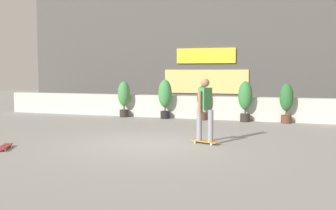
% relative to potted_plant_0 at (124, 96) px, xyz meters
% --- Properties ---
extents(ground_plane, '(48.00, 48.00, 0.00)m').
position_rel_potted_plant_0_xyz_m(ground_plane, '(3.30, -5.55, -0.85)').
color(ground_plane, gray).
extents(planter_wall, '(18.00, 0.40, 0.90)m').
position_rel_potted_plant_0_xyz_m(planter_wall, '(3.30, 0.45, -0.40)').
color(planter_wall, beige).
rests_on(planter_wall, ground).
extents(building_backdrop, '(20.00, 2.08, 6.50)m').
position_rel_potted_plant_0_xyz_m(building_backdrop, '(3.30, 4.45, 2.39)').
color(building_backdrop, '#4C4947').
rests_on(building_backdrop, ground).
extents(potted_plant_0, '(0.50, 0.50, 1.47)m').
position_rel_potted_plant_0_xyz_m(potted_plant_0, '(0.00, 0.00, 0.00)').
color(potted_plant_0, '#2D2823').
rests_on(potted_plant_0, ground).
extents(potted_plant_1, '(0.54, 0.54, 1.55)m').
position_rel_potted_plant_0_xyz_m(potted_plant_1, '(1.79, 0.00, 0.05)').
color(potted_plant_1, black).
rests_on(potted_plant_1, ground).
extents(potted_plant_2, '(0.43, 0.43, 1.34)m').
position_rel_potted_plant_0_xyz_m(potted_plant_2, '(3.32, 0.00, -0.10)').
color(potted_plant_2, brown).
rests_on(potted_plant_2, ground).
extents(potted_plant_3, '(0.52, 0.52, 1.51)m').
position_rel_potted_plant_0_xyz_m(potted_plant_3, '(4.95, 0.00, 0.03)').
color(potted_plant_3, '#2D2823').
rests_on(potted_plant_3, ground).
extents(potted_plant_4, '(0.49, 0.49, 1.45)m').
position_rel_potted_plant_0_xyz_m(potted_plant_4, '(6.42, 0.00, -0.02)').
color(potted_plant_4, brown).
rests_on(potted_plant_4, ground).
extents(skater_foreground, '(0.82, 0.53, 1.70)m').
position_rel_potted_plant_0_xyz_m(skater_foreground, '(4.64, -5.02, 0.09)').
color(skater_foreground, '#BF8C26').
rests_on(skater_foreground, ground).
extents(skateboard_near_camera, '(0.53, 0.81, 0.08)m').
position_rel_potted_plant_0_xyz_m(skateboard_near_camera, '(0.23, -7.30, -0.79)').
color(skateboard_near_camera, maroon).
rests_on(skateboard_near_camera, ground).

